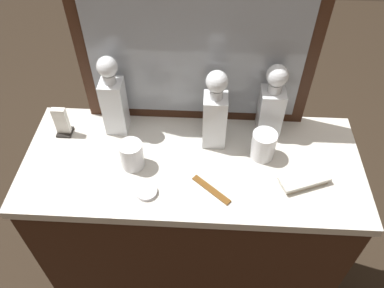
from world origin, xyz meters
name	(u,v)px	position (x,y,z in m)	size (l,w,h in m)	color
ground_plane	(192,280)	(0.00, 0.00, 0.00)	(6.00, 6.00, 0.00)	#2D2319
dresser	(192,233)	(0.00, 0.00, 0.46)	(1.10, 0.46, 0.92)	#381E11
dresser_mirror	(196,33)	(0.00, 0.21, 1.26)	(0.76, 0.03, 0.68)	#381E11
crystal_decanter_right	(215,116)	(0.07, 0.09, 1.04)	(0.08, 0.08, 0.29)	white
crystal_decanter_far_left	(114,102)	(-0.27, 0.14, 1.04)	(0.07, 0.07, 0.29)	white
crystal_decanter_left	(271,106)	(0.25, 0.16, 1.03)	(0.08, 0.08, 0.27)	white
crystal_tumbler_right	(132,156)	(-0.19, -0.03, 0.96)	(0.07, 0.07, 0.09)	white
crystal_tumbler_rear	(263,146)	(0.23, 0.04, 0.97)	(0.08, 0.08, 0.10)	white
silver_brush_rear	(304,180)	(0.35, -0.07, 0.93)	(0.17, 0.11, 0.02)	#B7A88C
porcelain_dish	(146,192)	(-0.13, -0.14, 0.93)	(0.06, 0.06, 0.01)	silver
tortoiseshell_comb	(211,190)	(0.06, -0.11, 0.92)	(0.12, 0.11, 0.01)	brown
napkin_holder	(62,123)	(-0.45, 0.10, 0.97)	(0.05, 0.05, 0.11)	black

